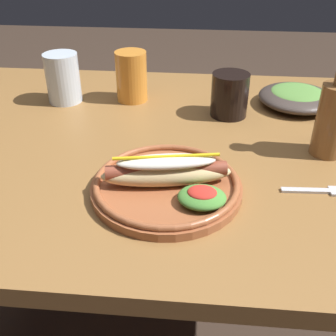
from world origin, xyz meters
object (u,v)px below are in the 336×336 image
Objects in this scene: fork at (321,191)px; side_bowl at (297,97)px; hot_dog_plate at (168,182)px; soda_cup at (230,95)px; glass_bottle at (334,116)px; water_cup at (63,78)px; extra_cup at (131,76)px.

side_bowl reaches higher than fork.
soda_cup is at bearing 70.82° from hot_dog_plate.
glass_bottle is at bearing 72.06° from fork.
glass_bottle is (0.61, -0.21, 0.02)m from water_cup.
hot_dog_plate is 1.41× the size of side_bowl.
hot_dog_plate is 0.50m from side_bowl.
extra_cup reaches higher than side_bowl.
water_cup is at bearing 145.54° from fork.
soda_cup is at bearing 139.16° from glass_bottle.
soda_cup is (0.12, 0.33, 0.03)m from hot_dog_plate.
extra_cup reaches higher than water_cup.
glass_bottle reaches higher than extra_cup.
hot_dog_plate is 2.15× the size of water_cup.
hot_dog_plate is at bearing -177.38° from fork.
extra_cup is (-0.25, 0.07, 0.01)m from soda_cup.
fork is 1.16× the size of soda_cup.
extra_cup is (-0.40, 0.38, 0.06)m from fork.
water_cup is 0.56× the size of glass_bottle.
fork is at bearing -43.44° from extra_cup.
water_cup is 0.65m from glass_bottle.
soda_cup is at bearing 113.97° from fork.
extra_cup is at bearing 179.71° from side_bowl.
glass_bottle is (0.44, -0.24, 0.02)m from extra_cup.
glass_bottle reaches higher than water_cup.
fork is 0.35m from soda_cup.
fork is 0.38m from side_bowl.
extra_cup is 0.57× the size of glass_bottle.
extra_cup is at bearing 8.34° from water_cup.
hot_dog_plate is 1.21× the size of glass_bottle.
fork is 0.56m from extra_cup.
soda_cup is 0.83× the size of water_cup.
side_bowl is at bearing 94.95° from glass_bottle.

